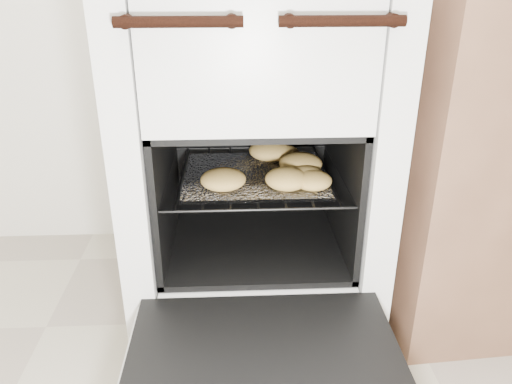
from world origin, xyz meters
TOP-DOWN VIEW (x-y plane):
  - stove at (-0.09, 1.16)m, footprint 0.61×0.68m
  - oven_door at (-0.09, 0.64)m, footprint 0.55×0.43m
  - oven_rack at (-0.09, 1.09)m, footprint 0.45×0.43m
  - foil_sheet at (-0.09, 1.07)m, footprint 0.35×0.31m
  - baked_rolls at (-0.03, 1.06)m, footprint 0.34×0.34m

SIDE VIEW (x-z plane):
  - oven_door at x=-0.09m, z-range 0.18..0.22m
  - oven_rack at x=-0.09m, z-range 0.42..0.42m
  - foil_sheet at x=-0.09m, z-range 0.42..0.43m
  - baked_rolls at x=-0.03m, z-range 0.43..0.48m
  - stove at x=-0.09m, z-range -0.01..0.93m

